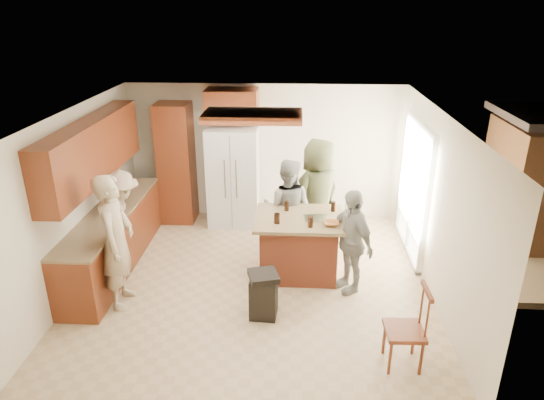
# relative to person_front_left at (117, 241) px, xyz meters

# --- Properties ---
(room_shell) EXTENTS (8.00, 5.20, 5.00)m
(room_shell) POSITION_rel_person_front_left_xyz_m (6.12, 2.21, -0.06)
(room_shell) COLOR tan
(room_shell) RESTS_ON ground
(person_front_left) EXTENTS (0.54, 0.71, 1.86)m
(person_front_left) POSITION_rel_person_front_left_xyz_m (0.00, 0.00, 0.00)
(person_front_left) COLOR tan
(person_front_left) RESTS_ON ground
(person_behind_left) EXTENTS (0.84, 0.58, 1.61)m
(person_behind_left) POSITION_rel_person_front_left_xyz_m (2.20, 1.51, -0.12)
(person_behind_left) COLOR gray
(person_behind_left) RESTS_ON ground
(person_behind_right) EXTENTS (1.06, 1.06, 1.85)m
(person_behind_right) POSITION_rel_person_front_left_xyz_m (2.69, 1.80, -0.00)
(person_behind_right) COLOR #363B22
(person_behind_right) RESTS_ON ground
(person_side_right) EXTENTS (0.84, 1.00, 1.52)m
(person_side_right) POSITION_rel_person_front_left_xyz_m (3.10, 0.51, -0.17)
(person_side_right) COLOR gray
(person_side_right) RESTS_ON ground
(person_counter) EXTENTS (0.50, 1.01, 1.53)m
(person_counter) POSITION_rel_person_front_left_xyz_m (-0.28, 1.03, -0.16)
(person_counter) COLOR tan
(person_counter) RESTS_ON ground
(left_cabinetry) EXTENTS (0.64, 3.00, 2.30)m
(left_cabinetry) POSITION_rel_person_front_left_xyz_m (-0.50, 0.96, 0.03)
(left_cabinetry) COLOR maroon
(left_cabinetry) RESTS_ON ground
(back_wall_units) EXTENTS (1.80, 0.60, 2.45)m
(back_wall_units) POSITION_rel_person_front_left_xyz_m (0.41, 2.76, 0.45)
(back_wall_units) COLOR maroon
(back_wall_units) RESTS_ON ground
(refrigerator) EXTENTS (0.90, 0.76, 1.80)m
(refrigerator) POSITION_rel_person_front_left_xyz_m (1.20, 2.68, -0.03)
(refrigerator) COLOR white
(refrigerator) RESTS_ON ground
(kitchen_island) EXTENTS (1.28, 1.03, 0.93)m
(kitchen_island) POSITION_rel_person_front_left_xyz_m (2.38, 0.90, -0.45)
(kitchen_island) COLOR #A7472B
(kitchen_island) RESTS_ON ground
(island_items) EXTENTS (0.92, 0.65, 0.15)m
(island_items) POSITION_rel_person_front_left_xyz_m (2.57, 0.78, 0.05)
(island_items) COLOR silver
(island_items) RESTS_ON kitchen_island
(trash_bin) EXTENTS (0.44, 0.44, 0.63)m
(trash_bin) POSITION_rel_person_front_left_xyz_m (1.94, -0.20, -0.61)
(trash_bin) COLOR black
(trash_bin) RESTS_ON ground
(spindle_chair) EXTENTS (0.43, 0.43, 0.99)m
(spindle_chair) POSITION_rel_person_front_left_xyz_m (3.59, -1.04, -0.47)
(spindle_chair) COLOR maroon
(spindle_chair) RESTS_ON ground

